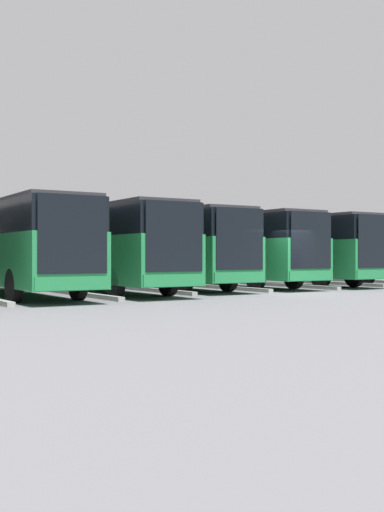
# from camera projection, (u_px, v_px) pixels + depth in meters

# --- Properties ---
(ground_plane) EXTENTS (600.00, 600.00, 0.00)m
(ground_plane) POSITION_uv_depth(u_px,v_px,m) (293.00, 293.00, 25.07)
(ground_plane) COLOR slate
(bus_0) EXTENTS (3.60, 12.23, 3.39)m
(bus_0) POSITION_uv_depth(u_px,v_px,m) (363.00, 249.00, 38.03)
(bus_0) COLOR #238447
(bus_0) RESTS_ON ground_plane
(curb_divider_0) EXTENTS (0.93, 7.01, 0.15)m
(curb_divider_0) POSITION_uv_depth(u_px,v_px,m) (369.00, 281.00, 35.50)
(curb_divider_0) COLOR #9E9E99
(curb_divider_0) RESTS_ON ground_plane
(bus_1) EXTENTS (3.60, 12.23, 3.39)m
(bus_1) POSITION_uv_depth(u_px,v_px,m) (328.00, 248.00, 35.44)
(bus_1) COLOR #238447
(bus_1) RESTS_ON ground_plane
(curb_divider_1) EXTENTS (0.93, 7.01, 0.15)m
(curb_divider_1) POSITION_uv_depth(u_px,v_px,m) (332.00, 283.00, 32.91)
(curb_divider_1) COLOR #9E9E99
(curb_divider_1) RESTS_ON ground_plane
(bus_2) EXTENTS (3.60, 12.23, 3.39)m
(bus_2) POSITION_uv_depth(u_px,v_px,m) (286.00, 248.00, 32.96)
(bus_2) COLOR #238447
(bus_2) RESTS_ON ground_plane
(curb_divider_2) EXTENTS (0.93, 7.01, 0.15)m
(curb_divider_2) POSITION_uv_depth(u_px,v_px,m) (286.00, 285.00, 30.42)
(curb_divider_2) COLOR #9E9E99
(curb_divider_2) RESTS_ON ground_plane
(bus_3) EXTENTS (3.60, 12.23, 3.39)m
(bus_3) POSITION_uv_depth(u_px,v_px,m) (226.00, 247.00, 31.05)
(bus_3) COLOR #238447
(bus_3) RESTS_ON ground_plane
(curb_divider_3) EXTENTS (0.93, 7.01, 0.15)m
(curb_divider_3) POSITION_uv_depth(u_px,v_px,m) (221.00, 287.00, 28.52)
(curb_divider_3) COLOR #9E9E99
(curb_divider_3) RESTS_ON ground_plane
(bus_4) EXTENTS (3.60, 12.23, 3.39)m
(bus_4) POSITION_uv_depth(u_px,v_px,m) (162.00, 247.00, 28.99)
(bus_4) COLOR #238447
(bus_4) RESTS_ON ground_plane
(curb_divider_4) EXTENTS (0.93, 7.01, 0.15)m
(curb_divider_4) POSITION_uv_depth(u_px,v_px,m) (150.00, 290.00, 26.46)
(curb_divider_4) COLOR #9E9E99
(curb_divider_4) RESTS_ON ground_plane
(bus_5) EXTENTS (3.60, 12.23, 3.39)m
(bus_5) POSITION_uv_depth(u_px,v_px,m) (100.00, 246.00, 26.03)
(bus_5) COLOR #238447
(bus_5) RESTS_ON ground_plane
(curb_divider_5) EXTENTS (0.93, 7.01, 0.15)m
(curb_divider_5) POSITION_uv_depth(u_px,v_px,m) (80.00, 294.00, 23.50)
(curb_divider_5) COLOR #9E9E99
(curb_divider_5) RESTS_ON ground_plane
(bus_6) EXTENTS (3.60, 12.23, 3.39)m
(bus_6) POSITION_uv_depth(u_px,v_px,m) (14.00, 245.00, 23.78)
(bus_6) COLOR #238447
(bus_6) RESTS_ON ground_plane
(station_building) EXTENTS (37.22, 13.54, 4.71)m
(station_building) POSITION_uv_depth(u_px,v_px,m) (22.00, 243.00, 46.31)
(station_building) COLOR gray
(station_building) RESTS_ON ground_plane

